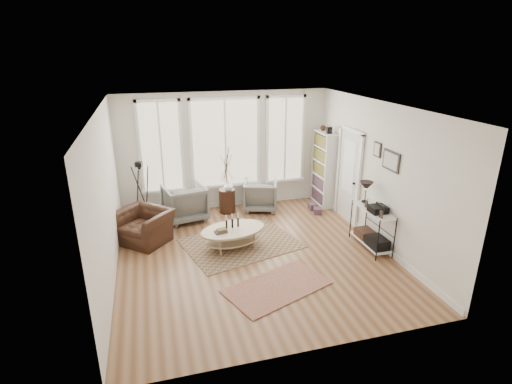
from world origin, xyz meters
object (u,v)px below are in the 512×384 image
object	(u,v)px
armchair_right	(260,195)
accent_chair	(144,226)
bookcase	(323,168)
armchair_left	(185,203)
side_table	(227,181)
low_shelf	(372,224)
coffee_table	(233,233)

from	to	relation	value
armchair_right	accent_chair	distance (m)	3.03
bookcase	armchair_left	xyz separation A→B (m)	(-3.56, -0.10, -0.53)
bookcase	side_table	xyz separation A→B (m)	(-2.51, 0.08, -0.15)
bookcase	accent_chair	bearing A→B (deg)	-167.46
low_shelf	armchair_right	xyz separation A→B (m)	(-1.61, 2.57, -0.13)
armchair_left	accent_chair	size ratio (longest dim) A/B	0.89
coffee_table	bookcase	bearing A→B (deg)	33.06
low_shelf	armchair_right	size ratio (longest dim) A/B	1.57
armchair_left	side_table	distance (m)	1.13
armchair_right	side_table	xyz separation A→B (m)	(-0.85, 0.03, 0.42)
coffee_table	armchair_right	world-z (taller)	armchair_right
coffee_table	accent_chair	world-z (taller)	accent_chair
low_shelf	bookcase	bearing A→B (deg)	88.72
bookcase	armchair_left	size ratio (longest dim) A/B	2.20
low_shelf	armchair_left	distance (m)	4.26
coffee_table	side_table	world-z (taller)	side_table
side_table	accent_chair	distance (m)	2.32
coffee_table	low_shelf	bearing A→B (deg)	-14.71
low_shelf	accent_chair	size ratio (longest dim) A/B	1.24
armchair_left	bookcase	bearing A→B (deg)	169.83
low_shelf	accent_chair	world-z (taller)	low_shelf
side_table	coffee_table	bearing A→B (deg)	-98.01
low_shelf	armchair_right	distance (m)	3.03
bookcase	armchair_left	world-z (taller)	bookcase
coffee_table	side_table	distance (m)	1.96
bookcase	side_table	bearing A→B (deg)	178.25
coffee_table	accent_chair	size ratio (longest dim) A/B	1.42
bookcase	armchair_right	world-z (taller)	bookcase
armchair_right	accent_chair	size ratio (longest dim) A/B	0.79
side_table	accent_chair	size ratio (longest dim) A/B	1.58
coffee_table	side_table	xyz separation A→B (m)	(0.26, 1.88, 0.47)
coffee_table	armchair_right	xyz separation A→B (m)	(1.11, 1.85, 0.05)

